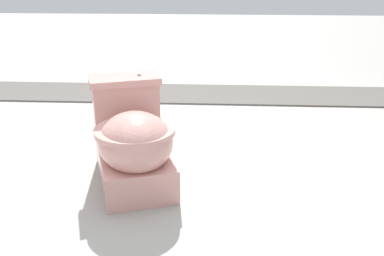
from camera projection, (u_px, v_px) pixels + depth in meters
name	position (u px, v px, depth m)	size (l,w,h in m)	color
ground_plane	(158.00, 166.00, 2.50)	(14.00, 14.00, 0.00)	#A8A59E
gravel_strip	(238.00, 94.00, 3.78)	(0.56, 8.00, 0.01)	#605B56
toilet	(133.00, 142.00, 2.26)	(0.71, 0.55, 0.52)	#E09E93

